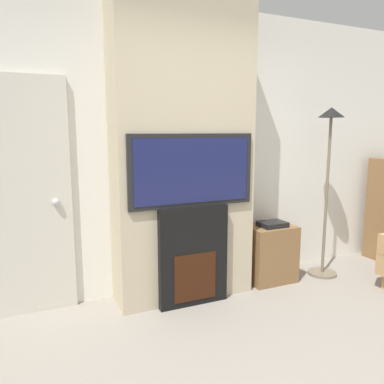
{
  "coord_description": "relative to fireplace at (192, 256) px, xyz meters",
  "views": [
    {
      "loc": [
        -1.3,
        -1.33,
        1.54
      ],
      "look_at": [
        0.0,
        1.58,
        1.02
      ],
      "focal_mm": 35.0,
      "sensor_mm": 36.0,
      "label": 1
    }
  ],
  "objects": [
    {
      "name": "wall_back",
      "position": [
        0.0,
        0.45,
        0.91
      ],
      "size": [
        6.0,
        0.06,
        2.7
      ],
      "color": "silver",
      "rests_on": "ground_plane"
    },
    {
      "name": "chimney_breast",
      "position": [
        0.0,
        0.21,
        0.91
      ],
      "size": [
        1.26,
        0.42,
        2.7
      ],
      "color": "#BCAD8E",
      "rests_on": "ground_plane"
    },
    {
      "name": "fireplace",
      "position": [
        0.0,
        0.0,
        0.0
      ],
      "size": [
        0.64,
        0.15,
        0.89
      ],
      "color": "black",
      "rests_on": "ground_plane"
    },
    {
      "name": "television",
      "position": [
        0.0,
        -0.0,
        0.76
      ],
      "size": [
        1.14,
        0.07,
        0.63
      ],
      "color": "black",
      "rests_on": "fireplace"
    },
    {
      "name": "floor_lamp",
      "position": [
        1.57,
        0.05,
        0.79
      ],
      "size": [
        0.3,
        0.3,
        1.78
      ],
      "color": "#726651",
      "rests_on": "ground_plane"
    },
    {
      "name": "media_stand",
      "position": [
        0.94,
        0.16,
        -0.14
      ],
      "size": [
        0.49,
        0.38,
        0.63
      ],
      "color": "brown",
      "rests_on": "ground_plane"
    },
    {
      "name": "entry_door",
      "position": [
        -1.4,
        0.39,
        0.55
      ],
      "size": [
        0.89,
        0.09,
        1.99
      ],
      "color": "beige",
      "rests_on": "ground_plane"
    }
  ]
}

